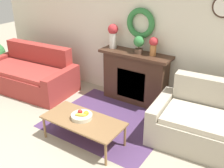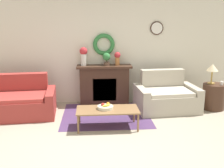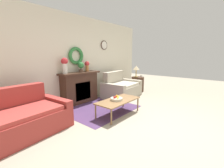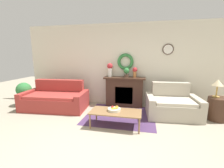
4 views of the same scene
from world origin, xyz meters
name	(u,v)px [view 1 (image 1 of 4)]	position (x,y,z in m)	size (l,w,h in m)	color
floor_rug	(110,120)	(0.12, 1.77, 0.00)	(1.90, 1.67, 0.01)	#4C335B
wall_back	(136,28)	(0.01, 2.82, 1.35)	(6.80, 0.17, 2.70)	beige
fireplace	(135,77)	(0.13, 2.62, 0.49)	(1.34, 0.41, 0.98)	#42281C
couch_left	(29,75)	(-1.98, 1.91, 0.30)	(2.03, 1.13, 0.88)	#9E332D
loveseat_right	(201,123)	(1.55, 2.05, 0.31)	(1.45, 1.05, 0.90)	#B2A893
coffee_table	(83,121)	(0.12, 1.09, 0.35)	(1.20, 0.57, 0.38)	olive
fruit_bowl	(82,116)	(0.09, 1.12, 0.42)	(0.31, 0.31, 0.12)	beige
vase_on_mantel_left	(113,34)	(-0.36, 2.62, 1.24)	(0.19, 0.19, 0.45)	silver
vase_on_mantel_right	(153,45)	(0.45, 2.62, 1.17)	(0.15, 0.15, 0.33)	#AD6B38
potted_plant_on_mantel	(139,43)	(0.19, 2.60, 1.15)	(0.19, 0.19, 0.31)	brown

